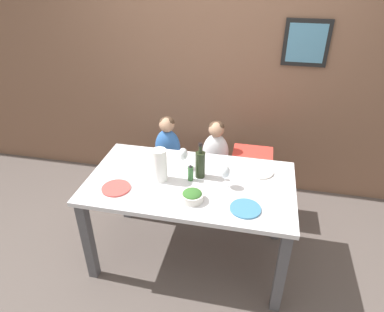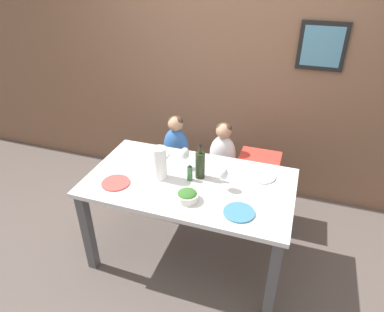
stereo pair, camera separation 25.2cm
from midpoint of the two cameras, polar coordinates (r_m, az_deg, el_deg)
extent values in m
plane|color=#564C47|center=(3.07, 2.04, -16.09)|extent=(14.00, 14.00, 0.00)
cube|color=brown|center=(3.39, 8.62, 15.26)|extent=(10.00, 0.06, 2.70)
cube|color=black|center=(3.25, 23.07, 16.43)|extent=(0.39, 0.02, 0.40)
cube|color=teal|center=(3.24, 23.08, 16.38)|extent=(0.32, 0.00, 0.33)
cube|color=silver|center=(2.57, 2.35, -4.56)|extent=(1.54, 0.86, 0.03)
cube|color=#4C4C51|center=(2.81, -14.49, -12.29)|extent=(0.07, 0.07, 0.74)
cube|color=#4C4C51|center=(2.50, 16.24, -19.43)|extent=(0.07, 0.07, 0.74)
cube|color=#4C4C51|center=(3.29, -7.87, -4.15)|extent=(0.07, 0.07, 0.74)
cube|color=#4C4C51|center=(3.04, 17.38, -8.95)|extent=(0.07, 0.07, 0.74)
cylinder|color=silver|center=(3.42, -3.57, -5.72)|extent=(0.04, 0.04, 0.42)
cylinder|color=silver|center=(3.34, 1.13, -6.69)|extent=(0.04, 0.04, 0.42)
cylinder|color=silver|center=(3.64, -1.86, -3.12)|extent=(0.04, 0.04, 0.42)
cylinder|color=silver|center=(3.56, 2.57, -3.97)|extent=(0.04, 0.04, 0.42)
cube|color=white|center=(3.35, -0.45, -1.59)|extent=(0.42, 0.39, 0.05)
cylinder|color=silver|center=(3.30, 3.85, -7.23)|extent=(0.04, 0.04, 0.42)
cylinder|color=silver|center=(3.26, 8.86, -8.18)|extent=(0.04, 0.04, 0.42)
cylinder|color=silver|center=(3.53, 5.11, -4.44)|extent=(0.04, 0.04, 0.42)
cylinder|color=silver|center=(3.49, 9.78, -5.28)|extent=(0.04, 0.04, 0.42)
cube|color=white|center=(3.26, 7.16, -2.96)|extent=(0.42, 0.39, 0.05)
cylinder|color=silver|center=(3.21, 10.27, -6.67)|extent=(0.04, 0.04, 0.63)
cylinder|color=silver|center=(3.19, 14.69, -7.44)|extent=(0.04, 0.04, 0.63)
cylinder|color=silver|center=(3.41, 10.99, -4.23)|extent=(0.04, 0.04, 0.63)
cylinder|color=silver|center=(3.40, 15.13, -4.94)|extent=(0.04, 0.04, 0.63)
cube|color=red|center=(3.11, 13.49, -0.73)|extent=(0.36, 0.33, 0.05)
ellipsoid|color=#3366B2|center=(3.25, -0.46, 1.55)|extent=(0.24, 0.18, 0.37)
sphere|color=tan|center=(3.14, -0.48, 5.36)|extent=(0.14, 0.14, 0.14)
ellipsoid|color=#473323|center=(3.13, -0.43, 5.77)|extent=(0.14, 0.13, 0.10)
ellipsoid|color=silver|center=(3.15, 7.40, 0.23)|extent=(0.24, 0.18, 0.37)
sphere|color=tan|center=(3.03, 7.70, 4.12)|extent=(0.14, 0.14, 0.14)
ellipsoid|color=#473323|center=(3.03, 7.76, 4.54)|extent=(0.14, 0.13, 0.10)
cylinder|color=#232D19|center=(2.55, 4.19, -1.65)|extent=(0.07, 0.07, 0.21)
cylinder|color=#232D19|center=(2.48, 4.32, 1.16)|extent=(0.03, 0.03, 0.08)
cylinder|color=black|center=(2.46, 4.34, 1.76)|extent=(0.03, 0.03, 0.02)
cylinder|color=white|center=(2.53, -2.59, -1.28)|extent=(0.11, 0.11, 0.26)
cylinder|color=white|center=(2.51, 7.94, -5.42)|extent=(0.06, 0.06, 0.00)
cylinder|color=white|center=(2.48, 8.00, -4.73)|extent=(0.01, 0.01, 0.07)
ellipsoid|color=white|center=(2.43, 8.15, -3.08)|extent=(0.07, 0.07, 0.10)
cylinder|color=white|center=(2.71, 1.50, -1.94)|extent=(0.06, 0.06, 0.00)
cylinder|color=white|center=(2.69, 1.51, -1.28)|extent=(0.01, 0.01, 0.07)
ellipsoid|color=white|center=(2.65, 1.54, 0.31)|extent=(0.07, 0.07, 0.10)
cylinder|color=silver|center=(2.36, 2.27, -6.91)|extent=(0.16, 0.16, 0.06)
ellipsoid|color=#336628|center=(2.34, 2.28, -6.37)|extent=(0.13, 0.13, 0.04)
cylinder|color=#D14C47|center=(2.57, -9.88, -4.53)|extent=(0.21, 0.21, 0.01)
cylinder|color=silver|center=(2.88, -3.44, 0.23)|extent=(0.21, 0.21, 0.01)
cylinder|color=silver|center=(2.68, 14.20, -3.35)|extent=(0.21, 0.21, 0.01)
cylinder|color=teal|center=(2.31, 10.98, -9.32)|extent=(0.21, 0.21, 0.01)
cylinder|color=#336633|center=(2.54, 2.49, -3.02)|extent=(0.04, 0.04, 0.12)
cone|color=black|center=(2.50, 2.52, -1.73)|extent=(0.03, 0.03, 0.02)
camera|label=1|loc=(0.13, -87.14, 1.71)|focal=32.00mm
camera|label=2|loc=(0.13, 92.86, -1.71)|focal=32.00mm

